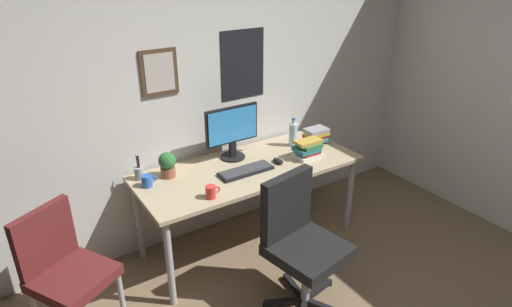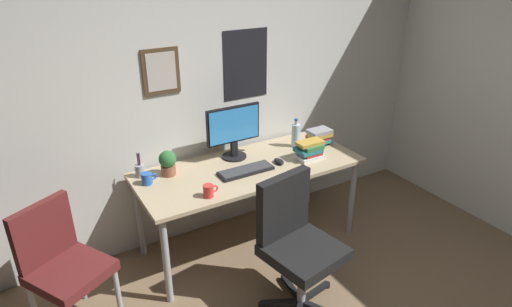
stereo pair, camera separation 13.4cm
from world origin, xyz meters
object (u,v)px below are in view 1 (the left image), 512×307
(pen_cup, at_px, (139,172))
(office_chair, at_px, (299,237))
(potted_plant, at_px, (167,164))
(coffee_mug_near, at_px, (147,181))
(book_stack_right, at_px, (316,135))
(computer_mouse, at_px, (278,161))
(monitor, at_px, (232,130))
(side_chair, at_px, (64,267))
(coffee_mug_far, at_px, (211,192))
(book_stack_left, at_px, (308,149))
(keyboard, at_px, (246,171))
(water_bottle, at_px, (293,134))

(pen_cup, bearing_deg, office_chair, -54.34)
(potted_plant, bearing_deg, coffee_mug_near, -161.91)
(pen_cup, distance_m, book_stack_right, 1.54)
(computer_mouse, xyz_separation_m, potted_plant, (-0.82, 0.26, 0.09))
(office_chair, relative_size, monitor, 2.07)
(side_chair, bearing_deg, computer_mouse, 3.07)
(coffee_mug_far, bearing_deg, book_stack_left, 8.66)
(computer_mouse, distance_m, coffee_mug_far, 0.72)
(monitor, bearing_deg, pen_cup, 175.95)
(monitor, relative_size, coffee_mug_near, 4.02)
(keyboard, bearing_deg, book_stack_right, 10.16)
(office_chair, distance_m, book_stack_right, 1.18)
(side_chair, bearing_deg, office_chair, -22.68)
(side_chair, height_order, coffee_mug_near, side_chair)
(office_chair, distance_m, coffee_mug_far, 0.67)
(computer_mouse, bearing_deg, water_bottle, 34.55)
(keyboard, bearing_deg, water_bottle, 19.03)
(coffee_mug_near, height_order, book_stack_left, book_stack_left)
(side_chair, bearing_deg, potted_plant, 22.39)
(pen_cup, bearing_deg, monitor, -4.05)
(side_chair, xyz_separation_m, monitor, (1.42, 0.37, 0.46))
(office_chair, relative_size, book_stack_left, 4.30)
(monitor, height_order, pen_cup, monitor)
(keyboard, relative_size, coffee_mug_near, 3.76)
(computer_mouse, relative_size, water_bottle, 0.44)
(coffee_mug_far, relative_size, potted_plant, 0.56)
(pen_cup, bearing_deg, coffee_mug_far, -58.76)
(water_bottle, bearing_deg, office_chair, -124.49)
(coffee_mug_far, bearing_deg, book_stack_right, 15.52)
(side_chair, xyz_separation_m, keyboard, (1.37, 0.09, 0.24))
(side_chair, distance_m, water_bottle, 2.03)
(keyboard, relative_size, coffee_mug_far, 3.92)
(potted_plant, relative_size, book_stack_left, 0.88)
(side_chair, height_order, monitor, monitor)
(side_chair, bearing_deg, water_bottle, 8.63)
(side_chair, xyz_separation_m, book_stack_right, (2.18, 0.24, 0.29))
(computer_mouse, distance_m, book_stack_left, 0.28)
(office_chair, height_order, keyboard, office_chair)
(side_chair, xyz_separation_m, coffee_mug_near, (0.67, 0.29, 0.27))
(monitor, relative_size, potted_plant, 2.36)
(keyboard, distance_m, water_bottle, 0.65)
(computer_mouse, distance_m, pen_cup, 1.07)
(coffee_mug_far, bearing_deg, keyboard, 25.63)
(coffee_mug_far, distance_m, book_stack_left, 0.98)
(book_stack_left, bearing_deg, coffee_mug_near, 169.21)
(monitor, bearing_deg, side_chair, -165.27)
(computer_mouse, bearing_deg, book_stack_right, 16.05)
(coffee_mug_far, bearing_deg, office_chair, -49.96)
(potted_plant, relative_size, pen_cup, 0.98)
(monitor, distance_m, potted_plant, 0.59)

